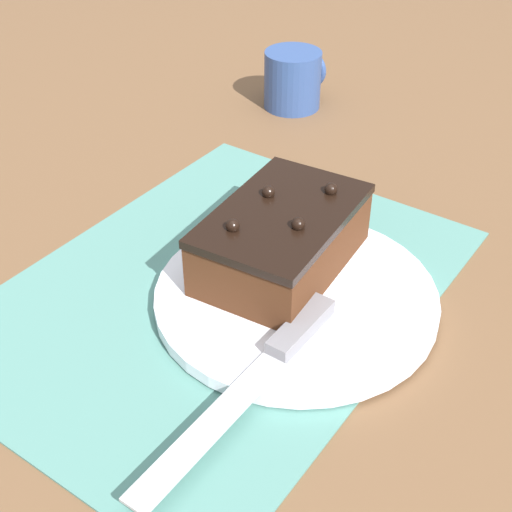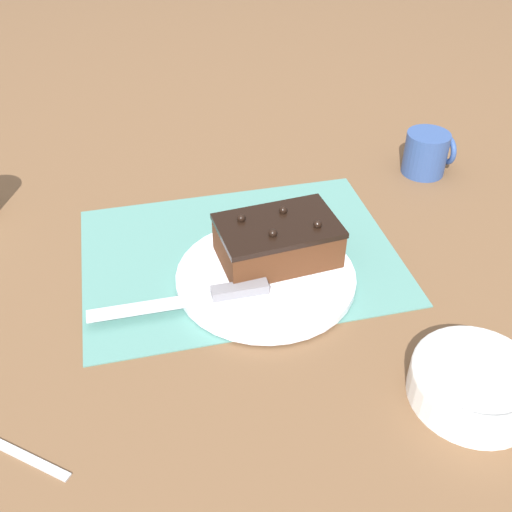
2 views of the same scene
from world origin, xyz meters
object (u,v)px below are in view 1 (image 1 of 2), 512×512
object	(u,v)px
cake_plate	(296,297)
chocolate_cake	(282,238)
serving_knife	(273,358)
coffee_mug	(294,79)

from	to	relation	value
cake_plate	chocolate_cake	distance (m)	0.05
serving_knife	chocolate_cake	bearing A→B (deg)	-59.27
chocolate_cake	serving_knife	xyz separation A→B (m)	(-0.11, -0.06, -0.02)
cake_plate	coffee_mug	world-z (taller)	coffee_mug
cake_plate	chocolate_cake	xyz separation A→B (m)	(0.02, 0.03, 0.04)
chocolate_cake	coffee_mug	world-z (taller)	chocolate_cake
cake_plate	serving_knife	size ratio (longest dim) A/B	1.05
serving_knife	coffee_mug	distance (m)	0.51
chocolate_cake	serving_knife	size ratio (longest dim) A/B	0.73
cake_plate	chocolate_cake	bearing A→B (deg)	52.41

